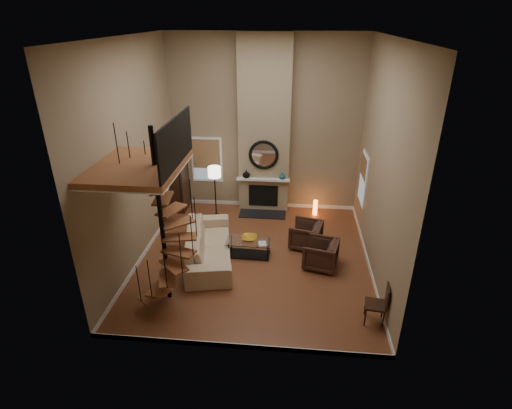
# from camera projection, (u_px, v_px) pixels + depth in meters

# --- Properties ---
(ground) EXTENTS (6.00, 6.50, 0.01)m
(ground) POSITION_uv_depth(u_px,v_px,m) (255.00, 258.00, 10.77)
(ground) COLOR brown
(ground) RESTS_ON ground
(back_wall) EXTENTS (6.00, 0.02, 5.50)m
(back_wall) POSITION_uv_depth(u_px,v_px,m) (265.00, 126.00, 12.50)
(back_wall) COLOR #917C5D
(back_wall) RESTS_ON ground
(front_wall) EXTENTS (6.00, 0.02, 5.50)m
(front_wall) POSITION_uv_depth(u_px,v_px,m) (235.00, 225.00, 6.67)
(front_wall) COLOR #917C5D
(front_wall) RESTS_ON ground
(left_wall) EXTENTS (0.02, 6.50, 5.50)m
(left_wall) POSITION_uv_depth(u_px,v_px,m) (133.00, 157.00, 9.85)
(left_wall) COLOR #917C5D
(left_wall) RESTS_ON ground
(right_wall) EXTENTS (0.02, 6.50, 5.50)m
(right_wall) POSITION_uv_depth(u_px,v_px,m) (382.00, 165.00, 9.32)
(right_wall) COLOR #917C5D
(right_wall) RESTS_ON ground
(ceiling) EXTENTS (6.00, 6.50, 0.01)m
(ceiling) POSITION_uv_depth(u_px,v_px,m) (254.00, 37.00, 8.40)
(ceiling) COLOR silver
(ceiling) RESTS_ON back_wall
(baseboard_back) EXTENTS (6.00, 0.02, 0.12)m
(baseboard_back) POSITION_uv_depth(u_px,v_px,m) (264.00, 204.00, 13.65)
(baseboard_back) COLOR white
(baseboard_back) RESTS_ON ground
(baseboard_front) EXTENTS (6.00, 0.02, 0.12)m
(baseboard_front) POSITION_uv_depth(u_px,v_px,m) (238.00, 346.00, 7.84)
(baseboard_front) COLOR white
(baseboard_front) RESTS_ON ground
(baseboard_left) EXTENTS (0.02, 6.50, 0.12)m
(baseboard_left) POSITION_uv_depth(u_px,v_px,m) (146.00, 250.00, 11.01)
(baseboard_left) COLOR white
(baseboard_left) RESTS_ON ground
(baseboard_right) EXTENTS (0.02, 6.50, 0.12)m
(baseboard_right) POSITION_uv_depth(u_px,v_px,m) (368.00, 262.00, 10.48)
(baseboard_right) COLOR white
(baseboard_right) RESTS_ON ground
(chimney_breast) EXTENTS (1.60, 0.38, 5.50)m
(chimney_breast) POSITION_uv_depth(u_px,v_px,m) (264.00, 128.00, 12.33)
(chimney_breast) COLOR #93815F
(chimney_breast) RESTS_ON ground
(hearth) EXTENTS (1.50, 0.60, 0.04)m
(hearth) POSITION_uv_depth(u_px,v_px,m) (262.00, 214.00, 13.07)
(hearth) COLOR black
(hearth) RESTS_ON ground
(firebox) EXTENTS (0.95, 0.02, 0.72)m
(firebox) POSITION_uv_depth(u_px,v_px,m) (263.00, 196.00, 13.10)
(firebox) COLOR black
(firebox) RESTS_ON chimney_breast
(mantel) EXTENTS (1.70, 0.18, 0.06)m
(mantel) POSITION_uv_depth(u_px,v_px,m) (263.00, 180.00, 12.77)
(mantel) COLOR white
(mantel) RESTS_ON chimney_breast
(mirror_frame) EXTENTS (0.94, 0.10, 0.94)m
(mirror_frame) POSITION_uv_depth(u_px,v_px,m) (264.00, 155.00, 12.48)
(mirror_frame) COLOR black
(mirror_frame) RESTS_ON chimney_breast
(mirror_disc) EXTENTS (0.80, 0.01, 0.80)m
(mirror_disc) POSITION_uv_depth(u_px,v_px,m) (264.00, 155.00, 12.49)
(mirror_disc) COLOR white
(mirror_disc) RESTS_ON chimney_breast
(vase_left) EXTENTS (0.24, 0.24, 0.25)m
(vase_left) POSITION_uv_depth(u_px,v_px,m) (246.00, 174.00, 12.79)
(vase_left) COLOR black
(vase_left) RESTS_ON mantel
(vase_right) EXTENTS (0.20, 0.20, 0.21)m
(vase_right) POSITION_uv_depth(u_px,v_px,m) (282.00, 176.00, 12.70)
(vase_right) COLOR #184D55
(vase_right) RESTS_ON mantel
(window_back) EXTENTS (1.02, 0.06, 1.52)m
(window_back) POSITION_uv_depth(u_px,v_px,m) (207.00, 159.00, 13.13)
(window_back) COLOR white
(window_back) RESTS_ON back_wall
(window_right) EXTENTS (0.06, 1.02, 1.52)m
(window_right) POSITION_uv_depth(u_px,v_px,m) (363.00, 178.00, 11.60)
(window_right) COLOR white
(window_right) RESTS_ON right_wall
(entry_door) EXTENTS (0.10, 1.05, 2.16)m
(entry_door) POSITION_uv_depth(u_px,v_px,m) (164.00, 191.00, 12.19)
(entry_door) COLOR white
(entry_door) RESTS_ON ground
(loft) EXTENTS (1.70, 2.20, 1.09)m
(loft) POSITION_uv_depth(u_px,v_px,m) (143.00, 164.00, 7.94)
(loft) COLOR #9B5832
(loft) RESTS_ON left_wall
(spiral_stair) EXTENTS (1.47, 1.47, 4.06)m
(spiral_stair) POSITION_uv_depth(u_px,v_px,m) (163.00, 229.00, 8.55)
(spiral_stair) COLOR black
(spiral_stair) RESTS_ON ground
(hutch) EXTENTS (0.41, 0.88, 1.96)m
(hutch) POSITION_uv_depth(u_px,v_px,m) (180.00, 182.00, 13.13)
(hutch) COLOR black
(hutch) RESTS_ON ground
(sofa) EXTENTS (1.66, 3.07, 0.85)m
(sofa) POSITION_uv_depth(u_px,v_px,m) (208.00, 245.00, 10.62)
(sofa) COLOR #CBB08D
(sofa) RESTS_ON ground
(armchair_near) EXTENTS (1.01, 0.99, 0.76)m
(armchair_near) POSITION_uv_depth(u_px,v_px,m) (309.00, 235.00, 11.15)
(armchair_near) COLOR #42281E
(armchair_near) RESTS_ON ground
(armchair_far) EXTENTS (1.00, 0.98, 0.76)m
(armchair_far) POSITION_uv_depth(u_px,v_px,m) (324.00, 255.00, 10.26)
(armchair_far) COLOR #42281E
(armchair_far) RESTS_ON ground
(coffee_table) EXTENTS (1.24, 0.66, 0.45)m
(coffee_table) POSITION_uv_depth(u_px,v_px,m) (249.00, 246.00, 10.78)
(coffee_table) COLOR silver
(coffee_table) RESTS_ON ground
(bowl) EXTENTS (0.42, 0.42, 0.10)m
(bowl) POSITION_uv_depth(u_px,v_px,m) (249.00, 238.00, 10.73)
(bowl) COLOR gold
(bowl) RESTS_ON coffee_table
(book) EXTENTS (0.25, 0.30, 0.03)m
(book) POSITION_uv_depth(u_px,v_px,m) (262.00, 244.00, 10.53)
(book) COLOR gray
(book) RESTS_ON coffee_table
(floor_lamp) EXTENTS (0.40, 0.40, 1.71)m
(floor_lamp) POSITION_uv_depth(u_px,v_px,m) (215.00, 176.00, 12.33)
(floor_lamp) COLOR black
(floor_lamp) RESTS_ON ground
(accent_lamp) EXTENTS (0.14, 0.14, 0.50)m
(accent_lamp) POSITION_uv_depth(u_px,v_px,m) (315.00, 208.00, 12.98)
(accent_lamp) COLOR orange
(accent_lamp) RESTS_ON ground
(side_chair) EXTENTS (0.48, 0.47, 0.93)m
(side_chair) POSITION_uv_depth(u_px,v_px,m) (380.00, 302.00, 8.31)
(side_chair) COLOR black
(side_chair) RESTS_ON ground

